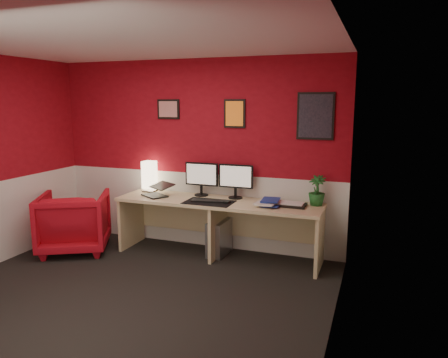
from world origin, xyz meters
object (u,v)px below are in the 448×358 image
at_px(desk, 218,229).
at_px(laptop, 154,188).
at_px(pc_tower, 219,237).
at_px(armchair, 74,222).
at_px(zen_tray, 291,205).
at_px(potted_plant, 317,190).
at_px(monitor_right, 236,176).
at_px(shoji_lamp, 149,177).
at_px(monitor_left, 201,174).

distance_m(desk, laptop, 0.99).
bearing_deg(pc_tower, armchair, -162.74).
height_order(desk, pc_tower, desk).
bearing_deg(laptop, desk, 35.00).
distance_m(zen_tray, armchair, 2.83).
bearing_deg(potted_plant, desk, -170.99).
relative_size(desk, zen_tray, 7.43).
bearing_deg(potted_plant, monitor_right, 179.18).
bearing_deg(shoji_lamp, zen_tray, -4.50).
relative_size(desk, pc_tower, 5.78).
bearing_deg(armchair, zen_tray, 161.78).
distance_m(potted_plant, pc_tower, 1.39).
bearing_deg(monitor_right, laptop, -166.11).
height_order(monitor_right, armchair, monitor_right).
distance_m(monitor_right, pc_tower, 0.82).
bearing_deg(pc_tower, zen_tray, -0.88).
xyz_separation_m(shoji_lamp, potted_plant, (2.27, -0.01, -0.02)).
height_order(laptop, zen_tray, laptop).
xyz_separation_m(desk, shoji_lamp, (-1.08, 0.20, 0.56)).
distance_m(shoji_lamp, armchair, 1.14).
relative_size(laptop, monitor_left, 0.57).
relative_size(desk, monitor_left, 4.48).
bearing_deg(zen_tray, potted_plant, 27.70).
height_order(monitor_left, zen_tray, monitor_left).
xyz_separation_m(laptop, potted_plant, (2.06, 0.24, 0.07)).
bearing_deg(pc_tower, laptop, -169.87).
xyz_separation_m(monitor_left, potted_plant, (1.50, -0.01, -0.11)).
relative_size(monitor_left, zen_tray, 1.66).
height_order(potted_plant, armchair, potted_plant).
xyz_separation_m(desk, pc_tower, (-0.01, 0.08, -0.14)).
distance_m(desk, monitor_left, 0.75).
bearing_deg(desk, laptop, -176.63).
height_order(desk, potted_plant, potted_plant).
bearing_deg(desk, potted_plant, 9.01).
bearing_deg(shoji_lamp, desk, -10.42).
distance_m(pc_tower, armchair, 1.92).
bearing_deg(zen_tray, shoji_lamp, 175.50).
distance_m(desk, shoji_lamp, 1.24).
height_order(potted_plant, pc_tower, potted_plant).
bearing_deg(monitor_left, armchair, -157.37).
distance_m(laptop, monitor_right, 1.08).
bearing_deg(laptop, monitor_right, 45.51).
xyz_separation_m(potted_plant, pc_tower, (-1.20, -0.11, -0.69)).
bearing_deg(laptop, monitor_left, 56.08).
xyz_separation_m(zen_tray, armchair, (-2.77, -0.49, -0.35)).
bearing_deg(monitor_left, monitor_right, 0.19).
relative_size(monitor_right, potted_plant, 1.61).
relative_size(monitor_left, potted_plant, 1.61).
bearing_deg(potted_plant, armchair, -168.28).
distance_m(desk, armchair, 1.91).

